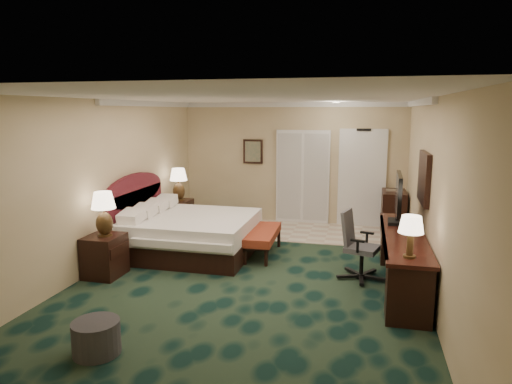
% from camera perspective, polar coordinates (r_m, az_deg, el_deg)
% --- Properties ---
extents(floor, '(5.00, 7.50, 0.00)m').
position_cam_1_polar(floor, '(7.06, -0.56, -10.75)').
color(floor, black).
rests_on(floor, ground).
extents(ceiling, '(5.00, 7.50, 0.00)m').
position_cam_1_polar(ceiling, '(6.60, -0.60, 11.71)').
color(ceiling, white).
rests_on(ceiling, wall_back).
extents(wall_back, '(5.00, 0.00, 2.70)m').
position_cam_1_polar(wall_back, '(10.34, 4.53, 3.60)').
color(wall_back, tan).
rests_on(wall_back, ground).
extents(wall_front, '(5.00, 0.00, 2.70)m').
position_cam_1_polar(wall_front, '(3.32, -16.98, -10.92)').
color(wall_front, tan).
rests_on(wall_front, ground).
extents(wall_left, '(0.00, 7.50, 2.70)m').
position_cam_1_polar(wall_left, '(7.70, -18.93, 0.85)').
color(wall_left, tan).
rests_on(wall_left, ground).
extents(wall_right, '(0.00, 7.50, 2.70)m').
position_cam_1_polar(wall_right, '(6.56, 21.09, -0.80)').
color(wall_right, tan).
rests_on(wall_right, ground).
extents(crown_molding, '(5.00, 7.50, 0.10)m').
position_cam_1_polar(crown_molding, '(6.60, -0.60, 11.27)').
color(crown_molding, white).
rests_on(crown_molding, wall_back).
extents(tile_patch, '(3.20, 1.70, 0.01)m').
position_cam_1_polar(tile_patch, '(9.66, 8.91, -5.08)').
color(tile_patch, beige).
rests_on(tile_patch, ground).
extents(headboard, '(0.12, 2.00, 1.40)m').
position_cam_1_polar(headboard, '(8.63, -14.80, -2.38)').
color(headboard, '#481019').
rests_on(headboard, ground).
extents(entry_door, '(1.02, 0.06, 2.18)m').
position_cam_1_polar(entry_door, '(10.23, 13.09, 1.60)').
color(entry_door, white).
rests_on(entry_door, ground).
extents(closet_doors, '(1.20, 0.06, 2.10)m').
position_cam_1_polar(closet_doors, '(10.31, 5.84, 1.88)').
color(closet_doors, beige).
rests_on(closet_doors, ground).
extents(wall_art, '(0.45, 0.06, 0.55)m').
position_cam_1_polar(wall_art, '(10.46, -0.38, 5.08)').
color(wall_art, '#506B5A').
rests_on(wall_art, wall_back).
extents(wall_mirror, '(0.05, 0.95, 0.75)m').
position_cam_1_polar(wall_mirror, '(7.12, 20.27, 1.68)').
color(wall_mirror, white).
rests_on(wall_mirror, wall_right).
extents(bed, '(2.12, 1.97, 0.67)m').
position_cam_1_polar(bed, '(8.26, -7.94, -5.30)').
color(bed, white).
rests_on(bed, ground).
extents(nightstand_near, '(0.51, 0.59, 0.64)m').
position_cam_1_polar(nightstand_near, '(7.44, -18.39, -7.58)').
color(nightstand_near, black).
rests_on(nightstand_near, ground).
extents(nightstand_far, '(0.52, 0.60, 0.65)m').
position_cam_1_polar(nightstand_far, '(9.83, -9.75, -2.91)').
color(nightstand_far, black).
rests_on(nightstand_far, ground).
extents(lamp_near, '(0.41, 0.41, 0.68)m').
position_cam_1_polar(lamp_near, '(7.28, -18.48, -2.62)').
color(lamp_near, black).
rests_on(lamp_near, nightstand_near).
extents(lamp_far, '(0.41, 0.41, 0.68)m').
position_cam_1_polar(lamp_far, '(9.71, -9.64, 0.94)').
color(lamp_far, black).
rests_on(lamp_far, nightstand_far).
extents(bed_bench, '(0.51, 1.34, 0.45)m').
position_cam_1_polar(bed_bench, '(8.09, 0.87, -6.36)').
color(bed_bench, maroon).
rests_on(bed_bench, ground).
extents(ottoman, '(0.62, 0.62, 0.35)m').
position_cam_1_polar(ottoman, '(5.28, -19.33, -16.78)').
color(ottoman, '#2F2E34').
rests_on(ottoman, ground).
extents(desk, '(0.59, 2.72, 0.79)m').
position_cam_1_polar(desk, '(6.94, 17.81, -8.22)').
color(desk, black).
rests_on(desk, ground).
extents(tv, '(0.11, 1.00, 0.78)m').
position_cam_1_polar(tv, '(7.38, 17.37, -0.83)').
color(tv, black).
rests_on(tv, desk).
extents(desk_lamp, '(0.33, 0.33, 0.52)m').
position_cam_1_polar(desk_lamp, '(5.74, 18.76, -5.29)').
color(desk_lamp, black).
rests_on(desk_lamp, desk).
extents(desk_chair, '(0.73, 0.71, 1.04)m').
position_cam_1_polar(desk_chair, '(7.08, 13.13, -6.56)').
color(desk_chair, '#45454D').
rests_on(desk_chair, ground).
extents(minibar, '(0.47, 0.85, 0.89)m').
position_cam_1_polar(minibar, '(9.84, 16.78, -2.47)').
color(minibar, black).
rests_on(minibar, ground).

